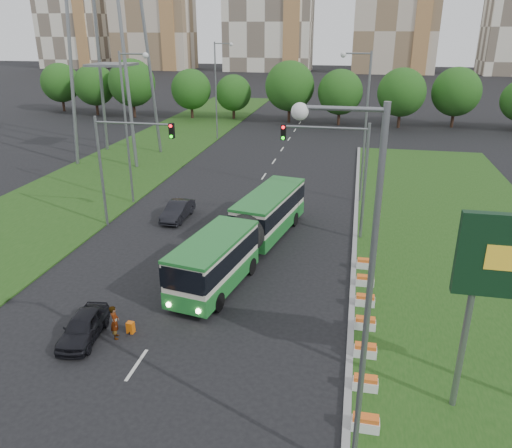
% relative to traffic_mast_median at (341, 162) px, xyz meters
% --- Properties ---
extents(ground, '(360.00, 360.00, 0.00)m').
position_rel_traffic_mast_median_xyz_m(ground, '(-4.78, -10.00, -5.35)').
color(ground, black).
rests_on(ground, ground).
extents(grass_median, '(14.00, 60.00, 0.15)m').
position_rel_traffic_mast_median_xyz_m(grass_median, '(8.22, -2.00, -5.27)').
color(grass_median, '#1C4413').
rests_on(grass_median, ground).
extents(median_kerb, '(0.30, 60.00, 0.18)m').
position_rel_traffic_mast_median_xyz_m(median_kerb, '(1.27, -2.00, -5.26)').
color(median_kerb, gray).
rests_on(median_kerb, ground).
extents(left_verge, '(12.00, 110.00, 0.10)m').
position_rel_traffic_mast_median_xyz_m(left_verge, '(-22.78, 15.00, -5.30)').
color(left_verge, '#1C4413').
rests_on(left_verge, ground).
extents(lane_markings, '(0.20, 100.00, 0.01)m').
position_rel_traffic_mast_median_xyz_m(lane_markings, '(-7.78, 10.00, -5.35)').
color(lane_markings, silver).
rests_on(lane_markings, ground).
extents(flower_planters, '(1.10, 13.70, 0.60)m').
position_rel_traffic_mast_median_xyz_m(flower_planters, '(1.92, -11.40, -4.90)').
color(flower_planters, silver).
rests_on(flower_planters, grass_median).
extents(traffic_mast_median, '(5.76, 0.32, 8.00)m').
position_rel_traffic_mast_median_xyz_m(traffic_mast_median, '(0.00, 0.00, 0.00)').
color(traffic_mast_median, slate).
rests_on(traffic_mast_median, ground).
extents(traffic_mast_left, '(5.76, 0.32, 8.00)m').
position_rel_traffic_mast_median_xyz_m(traffic_mast_left, '(-15.16, -1.00, 0.00)').
color(traffic_mast_left, slate).
rests_on(traffic_mast_left, ground).
extents(street_lamps, '(36.00, 60.00, 12.00)m').
position_rel_traffic_mast_median_xyz_m(street_lamps, '(-7.78, 0.00, 0.65)').
color(street_lamps, slate).
rests_on(street_lamps, ground).
extents(tree_line, '(120.00, 8.00, 9.00)m').
position_rel_traffic_mast_median_xyz_m(tree_line, '(5.22, 45.00, -0.85)').
color(tree_line, '#195215').
rests_on(tree_line, ground).
extents(midrise_west, '(22.00, 14.00, 36.00)m').
position_rel_traffic_mast_median_xyz_m(midrise_west, '(-99.78, 140.00, 12.65)').
color(midrise_west, white).
rests_on(midrise_west, ground).
extents(articulated_bus, '(2.53, 16.26, 2.68)m').
position_rel_traffic_mast_median_xyz_m(articulated_bus, '(-5.56, -4.22, -3.71)').
color(articulated_bus, beige).
rests_on(articulated_bus, ground).
extents(car_left_near, '(1.95, 3.89, 1.27)m').
position_rel_traffic_mast_median_xyz_m(car_left_near, '(-10.99, -14.62, -4.71)').
color(car_left_near, black).
rests_on(car_left_near, ground).
extents(car_left_far, '(1.51, 4.15, 1.36)m').
position_rel_traffic_mast_median_xyz_m(car_left_far, '(-12.04, 1.20, -4.67)').
color(car_left_far, black).
rests_on(car_left_far, ground).
extents(pedestrian, '(0.62, 0.73, 1.69)m').
position_rel_traffic_mast_median_xyz_m(pedestrian, '(-9.56, -14.27, -4.50)').
color(pedestrian, gray).
rests_on(pedestrian, ground).
extents(shopping_trolley, '(0.33, 0.35, 0.57)m').
position_rel_traffic_mast_median_xyz_m(shopping_trolley, '(-9.07, -13.76, -5.07)').
color(shopping_trolley, '#DA5D0B').
rests_on(shopping_trolley, ground).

